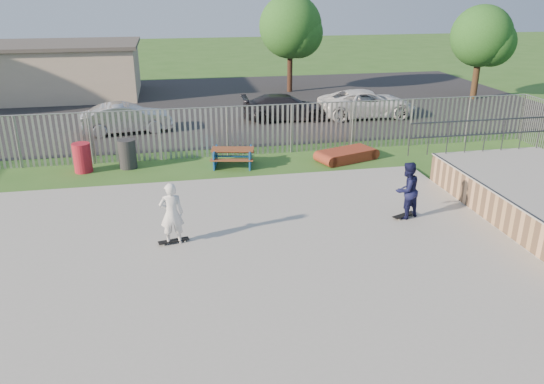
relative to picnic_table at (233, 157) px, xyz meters
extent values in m
plane|color=#316221|center=(-1.05, -7.74, -0.34)|extent=(120.00, 120.00, 0.00)
cube|color=#9E9E99|center=(-1.05, -7.74, -0.27)|extent=(15.00, 12.00, 0.15)
cylinder|color=#383A3F|center=(6.47, -6.74, 0.74)|extent=(0.06, 7.00, 0.06)
cube|color=brown|center=(0.00, 0.00, 0.30)|extent=(1.68, 0.92, 0.05)
cube|color=brown|center=(-0.11, -0.52, 0.05)|extent=(1.61, 0.56, 0.04)
cube|color=brown|center=(0.11, 0.52, 0.05)|extent=(1.61, 0.56, 0.04)
cube|color=#154A94|center=(0.00, 0.00, -0.02)|extent=(1.63, 1.49, 0.65)
cube|color=maroon|center=(4.46, -0.18, -0.14)|extent=(2.30, 1.66, 0.41)
cylinder|color=maroon|center=(-5.48, 0.35, 0.20)|extent=(0.65, 0.65, 1.08)
cylinder|color=#28282B|center=(-3.89, 0.49, 0.20)|extent=(0.65, 0.65, 1.09)
cube|color=black|center=(-1.05, 11.26, -0.33)|extent=(40.00, 18.00, 0.02)
imported|color=#B2B2B7|center=(-4.22, 5.70, 0.35)|extent=(4.26, 1.98, 1.35)
imported|color=black|center=(3.50, 6.70, 0.32)|extent=(4.47, 1.95, 1.28)
imported|color=white|center=(7.78, 6.56, 0.37)|extent=(5.03, 2.42, 1.38)
cube|color=#C0AD94|center=(-9.05, 15.26, 1.16)|extent=(10.00, 6.00, 3.00)
cube|color=#4C4742|center=(-9.05, 15.26, 2.76)|extent=(10.40, 6.40, 0.20)
cylinder|color=#382116|center=(5.41, 14.09, 1.38)|extent=(0.33, 0.33, 3.44)
sphere|color=#25571E|center=(5.41, 14.09, 3.68)|extent=(3.85, 3.85, 3.85)
cylinder|color=#442F1B|center=(15.76, 9.78, 1.22)|extent=(0.38, 0.38, 3.13)
sphere|color=#22531C|center=(15.76, 9.78, 3.31)|extent=(3.50, 3.50, 3.50)
cube|color=black|center=(4.25, -6.04, -0.13)|extent=(0.82, 0.49, 0.02)
cube|color=black|center=(-2.35, -6.45, -0.13)|extent=(0.82, 0.36, 0.02)
imported|color=#12153B|center=(4.25, -6.04, 0.64)|extent=(0.99, 0.89, 1.67)
imported|color=white|center=(-2.35, -6.45, 0.64)|extent=(0.62, 0.42, 1.67)
camera|label=1|loc=(-2.20, -19.09, 6.10)|focal=35.00mm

